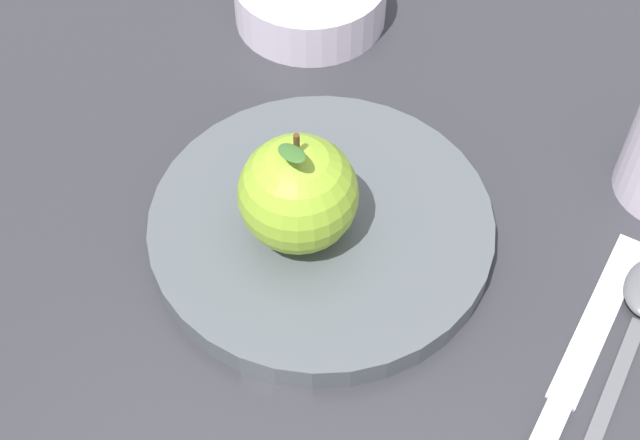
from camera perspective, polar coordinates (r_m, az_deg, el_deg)
ground_plane at (r=0.58m, az=2.41°, el=-1.46°), size 2.40×2.40×0.00m
dinner_plate at (r=0.57m, az=0.00°, el=-0.56°), size 0.22×0.22×0.02m
apple at (r=0.53m, az=-1.42°, el=1.70°), size 0.07×0.07×0.09m
knife at (r=0.53m, az=15.35°, el=-11.16°), size 0.22×0.08×0.01m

